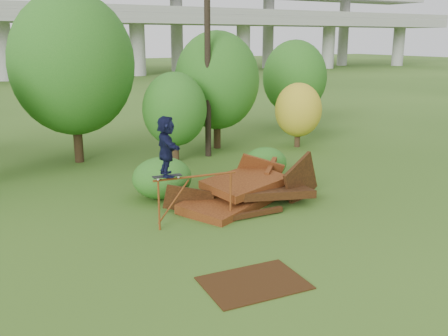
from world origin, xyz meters
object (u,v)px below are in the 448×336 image
scrap_pile (247,192)px  skater (166,146)px  flat_plate (254,283)px  utility_pole (208,53)px

scrap_pile → skater: (-3.18, -0.75, 2.03)m
flat_plate → utility_pole: utility_pole is taller
flat_plate → skater: bearing=94.4°
scrap_pile → skater: bearing=-166.7°
scrap_pile → flat_plate: size_ratio=2.46×
scrap_pile → utility_pole: 8.33m
scrap_pile → flat_plate: (-2.87, -4.80, -0.41)m
scrap_pile → flat_plate: bearing=-120.8°
flat_plate → utility_pole: bearing=66.6°
skater → scrap_pile: bearing=-63.3°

